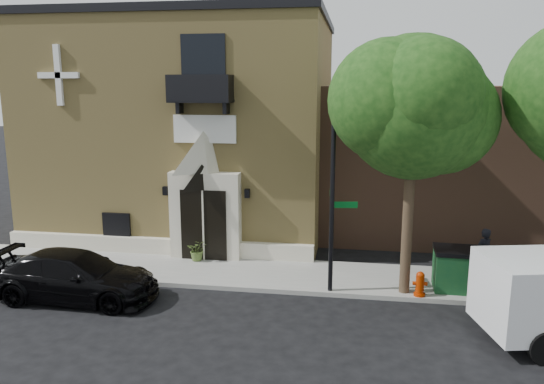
{
  "coord_description": "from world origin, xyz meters",
  "views": [
    {
      "loc": [
        4.37,
        -15.52,
        6.5
      ],
      "look_at": [
        1.6,
        2.0,
        2.86
      ],
      "focal_mm": 35.0,
      "sensor_mm": 36.0,
      "label": 1
    }
  ],
  "objects_px": {
    "street_sign": "(332,207)",
    "black_sedan": "(75,276)",
    "dumpster": "(467,269)",
    "fire_hydrant": "(420,284)",
    "pedestrian_near": "(483,254)"
  },
  "relations": [
    {
      "from": "street_sign",
      "to": "black_sedan",
      "type": "bearing_deg",
      "value": -175.29
    },
    {
      "from": "black_sedan",
      "to": "dumpster",
      "type": "xyz_separation_m",
      "value": [
        11.88,
        2.26,
        0.08
      ]
    },
    {
      "from": "street_sign",
      "to": "fire_hydrant",
      "type": "xyz_separation_m",
      "value": [
        2.7,
        -0.02,
        -2.3
      ]
    },
    {
      "from": "dumpster",
      "to": "pedestrian_near",
      "type": "relative_size",
      "value": 1.19
    },
    {
      "from": "fire_hydrant",
      "to": "dumpster",
      "type": "xyz_separation_m",
      "value": [
        1.49,
        0.71,
        0.29
      ]
    },
    {
      "from": "black_sedan",
      "to": "pedestrian_near",
      "type": "xyz_separation_m",
      "value": [
        12.59,
        3.34,
        0.27
      ]
    },
    {
      "from": "black_sedan",
      "to": "fire_hydrant",
      "type": "distance_m",
      "value": 10.51
    },
    {
      "from": "dumpster",
      "to": "fire_hydrant",
      "type": "bearing_deg",
      "value": -152.66
    },
    {
      "from": "dumpster",
      "to": "street_sign",
      "type": "bearing_deg",
      "value": -168.86
    },
    {
      "from": "pedestrian_near",
      "to": "black_sedan",
      "type": "bearing_deg",
      "value": -16.2
    },
    {
      "from": "fire_hydrant",
      "to": "pedestrian_near",
      "type": "distance_m",
      "value": 2.87
    },
    {
      "from": "street_sign",
      "to": "dumpster",
      "type": "bearing_deg",
      "value": 2.48
    },
    {
      "from": "fire_hydrant",
      "to": "dumpster",
      "type": "relative_size",
      "value": 0.37
    },
    {
      "from": "pedestrian_near",
      "to": "fire_hydrant",
      "type": "bearing_deg",
      "value": 8.13
    },
    {
      "from": "black_sedan",
      "to": "street_sign",
      "type": "xyz_separation_m",
      "value": [
        7.7,
        1.57,
        2.09
      ]
    }
  ]
}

